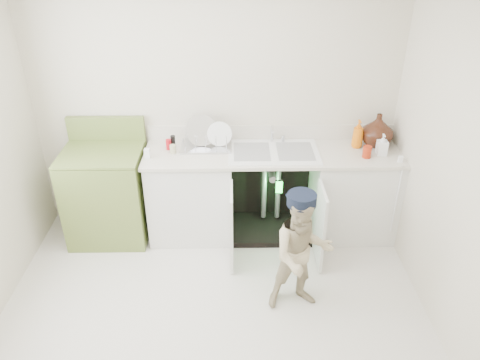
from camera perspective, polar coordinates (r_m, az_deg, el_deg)
name	(u,v)px	position (r m, az deg, el deg)	size (l,w,h in m)	color
ground	(214,317)	(3.97, -3.23, -16.36)	(3.50, 3.50, 0.00)	#BEB5A7
room_shell	(208,185)	(3.19, -3.86, -0.58)	(6.00, 5.50, 1.26)	beige
counter_run	(275,190)	(4.64, 4.28, -1.25)	(2.44, 1.02, 1.22)	white
avocado_stove	(108,193)	(4.76, -15.83, -1.50)	(0.75, 0.65, 1.16)	olive
repair_worker	(302,252)	(3.76, 7.55, -8.75)	(0.56, 0.95, 1.06)	beige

